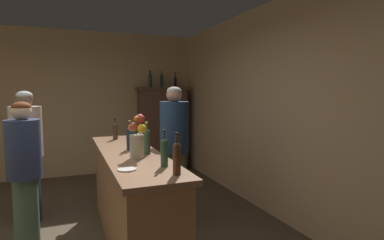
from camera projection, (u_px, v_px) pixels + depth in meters
name	position (u px, v px, depth m)	size (l,w,h in m)	color
wall_back	(63.00, 104.00, 5.95)	(5.19, 0.12, 2.79)	tan
wall_right	(291.00, 111.00, 3.80)	(0.12, 6.74, 2.79)	tan
bar_counter	(131.00, 197.00, 3.36)	(0.58, 2.52, 0.99)	#9E6841
display_cabinet	(162.00, 128.00, 6.41)	(1.04, 0.43, 1.71)	brown
wine_bottle_malbec	(130.00, 137.00, 3.43)	(0.08, 0.08, 0.32)	#1F2B3C
wine_bottle_pinot	(135.00, 131.00, 4.03)	(0.07, 0.07, 0.28)	#1C2F39
wine_bottle_riesling	(147.00, 140.00, 3.19)	(0.07, 0.07, 0.33)	#2D4833
wine_bottle_syrah	(164.00, 151.00, 2.65)	(0.06, 0.06, 0.32)	#294B31
wine_bottle_merlot	(115.00, 130.00, 4.17)	(0.07, 0.07, 0.28)	#422B1C
wine_bottle_rose	(177.00, 157.00, 2.40)	(0.06, 0.06, 0.33)	#4D2C16
wine_glass_front	(131.00, 132.00, 4.18)	(0.06, 0.06, 0.15)	white
wine_glass_mid	(140.00, 136.00, 3.73)	(0.08, 0.08, 0.15)	white
flower_arrangement	(137.00, 138.00, 2.98)	(0.16, 0.16, 0.43)	tan
cheese_plate	(127.00, 169.00, 2.55)	(0.15, 0.15, 0.01)	white
display_bottle_left	(150.00, 80.00, 6.23)	(0.07, 0.07, 0.34)	#203524
display_bottle_midleft	(162.00, 80.00, 6.32)	(0.06, 0.06, 0.34)	#17311E
display_bottle_center	(175.00, 81.00, 6.43)	(0.06, 0.06, 0.31)	black
patron_by_cabinet	(24.00, 171.00, 3.07)	(0.32, 0.32, 1.54)	#48664F
patron_near_entrance	(27.00, 151.00, 3.85)	(0.37, 0.37, 1.64)	#1F324D
bartender	(174.00, 148.00, 3.89)	(0.36, 0.36, 1.69)	#4D5F52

